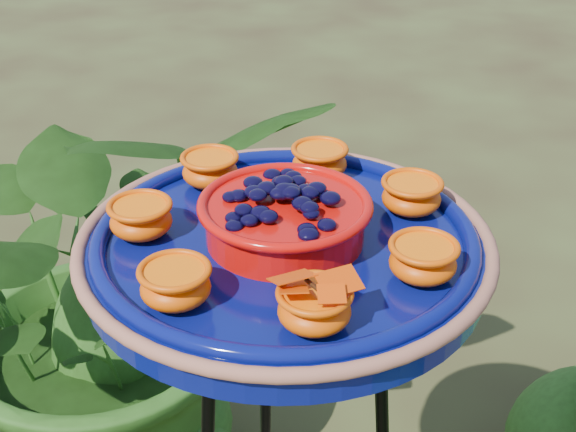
# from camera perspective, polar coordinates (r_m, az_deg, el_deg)

# --- Properties ---
(feeder_dish) EXTENTS (0.62, 0.62, 0.11)m
(feeder_dish) POSITION_cam_1_polar(r_m,az_deg,el_deg) (0.95, -0.21, -1.75)
(feeder_dish) COLOR #070D53
(feeder_dish) RESTS_ON tripod_stand
(shrub_back_left) EXTENTS (1.17, 1.13, 0.99)m
(shrub_back_left) POSITION_cam_1_polar(r_m,az_deg,el_deg) (1.74, -12.55, -5.16)
(shrub_back_left) COLOR #214512
(shrub_back_left) RESTS_ON ground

